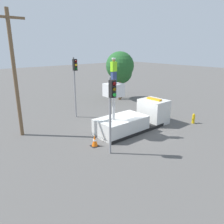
{
  "coord_description": "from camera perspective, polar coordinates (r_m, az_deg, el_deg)",
  "views": [
    {
      "loc": [
        -11.59,
        -11.43,
        6.4
      ],
      "look_at": [
        -2.69,
        -0.99,
        2.27
      ],
      "focal_mm": 35.0,
      "sensor_mm": 36.0,
      "label": 1
    }
  ],
  "objects": [
    {
      "name": "ground_plane",
      "position": [
        17.5,
        4.6,
        -4.77
      ],
      "size": [
        120.0,
        120.0,
        0.0
      ],
      "primitive_type": "plane",
      "color": "#565451"
    },
    {
      "name": "bucket_truck",
      "position": [
        17.56,
        5.85,
        -1.79
      ],
      "size": [
        6.68,
        2.32,
        3.91
      ],
      "color": "black",
      "rests_on": "ground"
    },
    {
      "name": "worker",
      "position": [
        15.22,
        0.44,
        10.68
      ],
      "size": [
        0.4,
        0.26,
        1.75
      ],
      "color": "navy",
      "rests_on": "bucket_truck"
    },
    {
      "name": "traffic_light_pole",
      "position": [
        12.58,
        -0.08,
        2.82
      ],
      "size": [
        0.34,
        0.57,
        4.75
      ],
      "color": "gray",
      "rests_on": "ground"
    },
    {
      "name": "traffic_light_across",
      "position": [
        20.01,
        -9.64,
        9.31
      ],
      "size": [
        0.34,
        0.57,
        5.5
      ],
      "color": "gray",
      "rests_on": "ground"
    },
    {
      "name": "fire_hydrant",
      "position": [
        20.12,
        20.51,
        -1.62
      ],
      "size": [
        0.48,
        0.24,
        0.88
      ],
      "color": "gold",
      "rests_on": "ground"
    },
    {
      "name": "traffic_cone_rear",
      "position": [
        14.68,
        -4.55,
        -7.53
      ],
      "size": [
        0.5,
        0.5,
        0.79
      ],
      "color": "black",
      "rests_on": "ground"
    },
    {
      "name": "tree_left_bg",
      "position": [
        26.88,
        2.07,
        11.94
      ],
      "size": [
        3.39,
        3.39,
        5.87
      ],
      "color": "brown",
      "rests_on": "ground"
    },
    {
      "name": "tree_right_bg",
      "position": [
        27.71,
        2.32,
        10.28
      ],
      "size": [
        2.82,
        2.82,
        4.72
      ],
      "color": "brown",
      "rests_on": "ground"
    },
    {
      "name": "utility_pole",
      "position": [
        16.81,
        -24.14,
        9.66
      ],
      "size": [
        2.2,
        0.26,
        8.83
      ],
      "color": "brown",
      "rests_on": "ground"
    }
  ]
}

